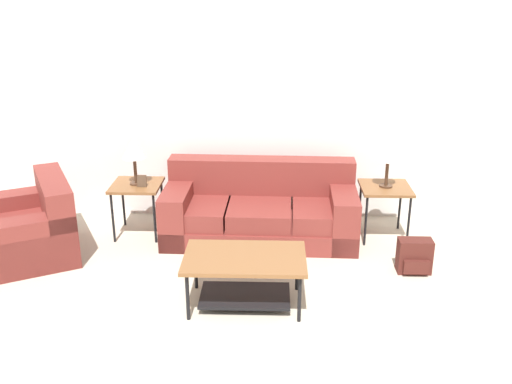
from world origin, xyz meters
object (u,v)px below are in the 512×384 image
Objects in this scene: couch at (260,211)px; coffee_table at (245,269)px; armchair at (31,229)px; side_table_left at (137,189)px; table_lamp_right at (389,152)px; side_table_right at (385,192)px; table_lamp_left at (134,149)px; backpack at (414,257)px.

couch is 1.43m from coffee_table.
armchair reaches higher than side_table_left.
table_lamp_right is at bearing 1.01° from couch.
couch is 1.38m from side_table_right.
couch is at bearing -1.01° from table_lamp_left.
side_table_left is at bearing 178.99° from couch.
backpack is (3.88, -0.27, -0.12)m from armchair.
backpack is (2.88, -0.82, -0.37)m from side_table_left.
couch is at bearing 152.54° from backpack.
backpack is (0.16, -0.82, -0.82)m from table_lamp_right.
backpack is at bearing -15.79° from table_lamp_left.
table_lamp_left is (-1.36, 0.02, 0.69)m from couch.
side_table_right is (1.36, 0.02, 0.24)m from couch.
coffee_table is (2.26, -0.91, 0.06)m from armchair.
side_table_right is at bearing 44.92° from coffee_table.
coffee_table is at bearing -49.05° from side_table_left.
backpack is (1.52, -0.79, -0.13)m from couch.
armchair reaches higher than backpack.
side_table_right is 1.14× the size of table_lamp_left.
backpack is (1.62, 0.64, -0.18)m from coffee_table.
table_lamp_left is (1.00, 0.55, 0.70)m from armchair.
table_lamp_left is at bearing -180.00° from side_table_right.
coffee_table is 1.93m from side_table_left.
table_lamp_left is at bearing -90.00° from side_table_left.
couch is at bearing -178.99° from table_lamp_right.
table_lamp_right reaches higher than backpack.
table_lamp_right is (2.72, 0.00, 0.00)m from table_lamp_left.
side_table_left is 1.14× the size of table_lamp_right.
table_lamp_right is at bearing -135.00° from side_table_right.
couch is 3.55× the size of side_table_left.
coffee_table is at bearing -158.53° from backpack.
armchair is 3.89m from backpack.
coffee_table is 2.03× the size of table_lamp_left.
side_table_left is at bearing 180.00° from side_table_right.
backpack is (0.16, -0.82, -0.37)m from side_table_right.
couch is 1.52m from table_lamp_right.
couch reaches higher than side_table_left.
side_table_right is 0.91m from backpack.
table_lamp_left and table_lamp_right have the same top height.
couch is 4.07× the size of table_lamp_left.
armchair is 2.66× the size of table_lamp_left.
coffee_table is 2.03m from table_lamp_left.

